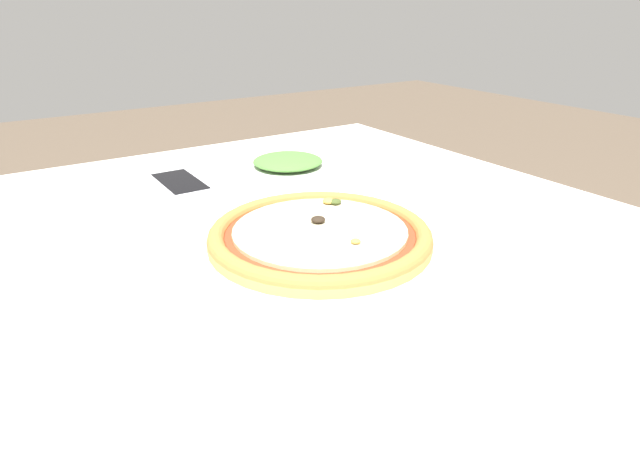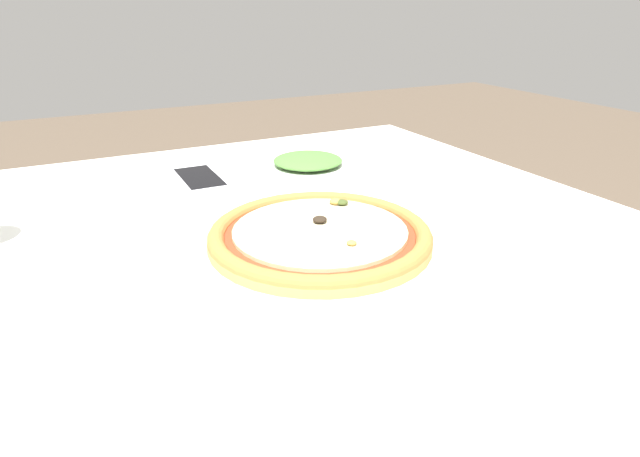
{
  "view_description": "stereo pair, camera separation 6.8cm",
  "coord_description": "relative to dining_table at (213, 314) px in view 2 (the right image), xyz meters",
  "views": [
    {
      "loc": [
        -0.2,
        -0.56,
        1.02
      ],
      "look_at": [
        0.14,
        -0.03,
        0.75
      ],
      "focal_mm": 30.0,
      "sensor_mm": 36.0,
      "label": 1
    },
    {
      "loc": [
        -0.14,
        -0.59,
        1.02
      ],
      "look_at": [
        0.14,
        -0.03,
        0.75
      ],
      "focal_mm": 30.0,
      "sensor_mm": 36.0,
      "label": 2
    }
  ],
  "objects": [
    {
      "name": "dining_table",
      "position": [
        0.0,
        0.0,
        0.0
      ],
      "size": [
        1.28,
        1.11,
        0.72
      ],
      "color": "brown",
      "rests_on": "ground_plane"
    },
    {
      "name": "pizza_plate",
      "position": [
        0.14,
        -0.03,
        0.09
      ],
      "size": [
        0.32,
        0.32,
        0.04
      ],
      "color": "white",
      "rests_on": "dining_table"
    },
    {
      "name": "cell_phone",
      "position": [
        0.07,
        0.31,
        0.08
      ],
      "size": [
        0.07,
        0.14,
        0.01
      ],
      "color": "white",
      "rests_on": "dining_table"
    },
    {
      "name": "side_plate",
      "position": [
        0.28,
        0.29,
        0.09
      ],
      "size": [
        0.22,
        0.22,
        0.03
      ],
      "color": "white",
      "rests_on": "dining_table"
    }
  ]
}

